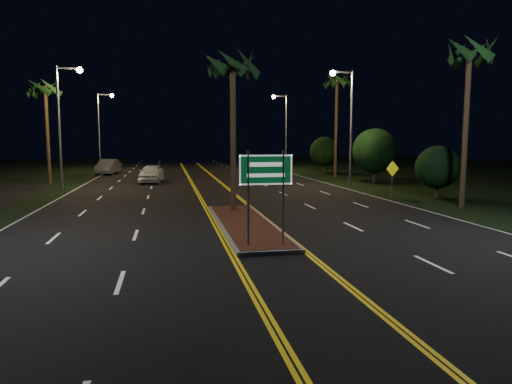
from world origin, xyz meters
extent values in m
plane|color=black|center=(0.00, 0.00, 0.00)|extent=(120.00, 120.00, 0.00)
cube|color=gray|center=(0.00, 7.00, 0.07)|extent=(2.25, 10.25, 0.15)
cube|color=#592819|center=(0.00, 7.00, 0.16)|extent=(2.00, 10.00, 0.02)
cylinder|color=gray|center=(-0.60, 2.80, 1.75)|extent=(0.08, 0.08, 3.20)
cylinder|color=gray|center=(0.60, 2.80, 1.75)|extent=(0.08, 0.08, 3.20)
cube|color=#07471E|center=(0.00, 2.80, 2.70)|extent=(1.80, 0.04, 1.00)
cube|color=white|center=(0.00, 2.77, 2.70)|extent=(1.80, 0.01, 1.00)
cylinder|color=gray|center=(-11.00, 24.00, 4.50)|extent=(0.18, 0.18, 9.00)
cube|color=gray|center=(-10.20, 24.00, 8.85)|extent=(1.60, 0.12, 0.12)
sphere|color=#FFCE72|center=(-9.40, 24.00, 8.75)|extent=(0.44, 0.44, 0.44)
cylinder|color=gray|center=(-11.00, 44.00, 4.50)|extent=(0.18, 0.18, 9.00)
cube|color=gray|center=(-10.20, 44.00, 8.85)|extent=(1.60, 0.12, 0.12)
sphere|color=#FFCE72|center=(-9.40, 44.00, 8.75)|extent=(0.44, 0.44, 0.44)
cylinder|color=gray|center=(11.00, 22.00, 4.50)|extent=(0.18, 0.18, 9.00)
cube|color=gray|center=(10.20, 22.00, 8.85)|extent=(1.60, 0.12, 0.12)
sphere|color=#FFCE72|center=(9.40, 22.00, 8.75)|extent=(0.44, 0.44, 0.44)
cylinder|color=gray|center=(11.00, 42.00, 4.50)|extent=(0.18, 0.18, 9.00)
cube|color=gray|center=(10.20, 42.00, 8.85)|extent=(1.60, 0.12, 0.12)
sphere|color=#FFCE72|center=(9.40, 42.00, 8.75)|extent=(0.44, 0.44, 0.44)
cylinder|color=#382819|center=(0.00, 10.50, 3.75)|extent=(0.28, 0.28, 7.50)
cylinder|color=#382819|center=(-12.80, 28.00, 4.00)|extent=(0.28, 0.28, 8.00)
cylinder|color=#382819|center=(12.50, 10.00, 4.25)|extent=(0.28, 0.28, 8.50)
cylinder|color=#382819|center=(12.80, 30.00, 4.75)|extent=(0.28, 0.28, 9.50)
cylinder|color=#382819|center=(13.50, 14.00, 0.45)|extent=(0.24, 0.24, 0.90)
sphere|color=black|center=(13.50, 14.00, 1.95)|extent=(2.70, 2.70, 2.70)
cylinder|color=#382819|center=(14.00, 24.00, 0.63)|extent=(0.24, 0.24, 1.26)
sphere|color=black|center=(14.00, 24.00, 2.73)|extent=(3.78, 3.78, 3.78)
cylinder|color=#382819|center=(13.80, 36.00, 0.54)|extent=(0.24, 0.24, 1.08)
sphere|color=black|center=(13.80, 36.00, 2.34)|extent=(3.24, 3.24, 3.24)
imported|color=white|center=(-4.61, 28.09, 0.90)|extent=(2.94, 5.66, 1.81)
imported|color=#9A9CA2|center=(-9.50, 38.85, 0.91)|extent=(3.07, 5.74, 1.82)
cylinder|color=gray|center=(10.80, 14.69, 1.02)|extent=(0.07, 0.07, 2.03)
cube|color=#D4C50B|center=(10.80, 14.67, 1.85)|extent=(0.96, 0.26, 0.98)
camera|label=1|loc=(-3.21, -12.02, 3.72)|focal=32.00mm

